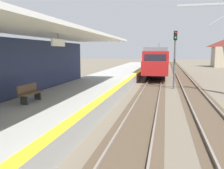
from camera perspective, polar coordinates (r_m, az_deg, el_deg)
name	(u,v)px	position (r m, az deg, el deg)	size (l,w,h in m)	color
station_platform	(84,94)	(16.49, -6.91, -2.28)	(5.00, 80.00, 0.91)	#999993
track_pair_nearest_platform	(151,92)	(19.58, 9.40, -1.90)	(2.34, 120.00, 0.16)	#4C3D2D
track_pair_middle	(194,94)	(19.68, 19.33, -2.19)	(2.34, 120.00, 0.16)	#4C3D2D
approaching_train	(158,60)	(34.80, 11.07, 5.88)	(2.93, 19.60, 4.76)	maroon
rail_signal_post	(175,54)	(21.97, 15.01, 7.25)	(0.32, 0.34, 5.20)	#4C4C4C
platform_bench	(30,93)	(12.27, -19.37, -1.86)	(0.45, 1.60, 0.88)	brown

